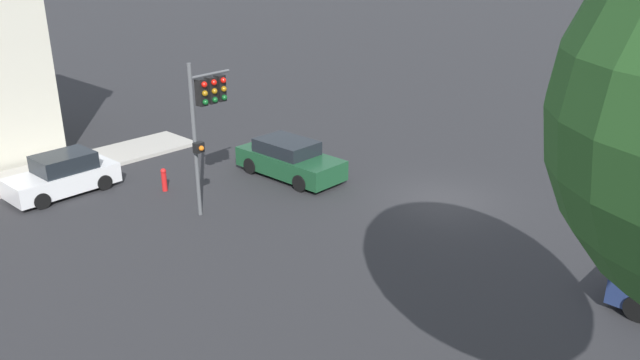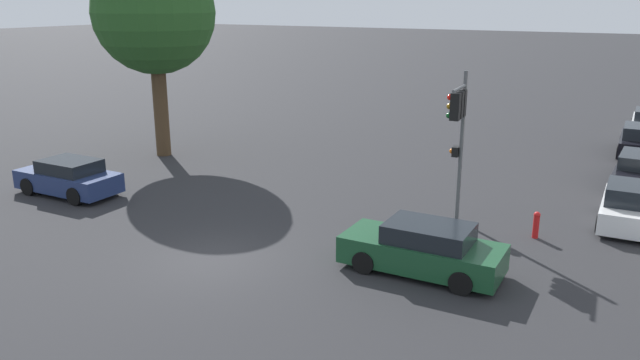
% 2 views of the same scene
% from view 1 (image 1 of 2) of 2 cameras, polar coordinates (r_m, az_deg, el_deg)
% --- Properties ---
extents(ground_plane, '(300.00, 300.00, 0.00)m').
position_cam_1_polar(ground_plane, '(23.88, 11.15, -1.75)').
color(ground_plane, '#28282B').
extents(traffic_signal, '(0.66, 1.86, 5.39)m').
position_cam_1_polar(traffic_signal, '(21.63, -10.30, 6.71)').
color(traffic_signal, '#515456').
rests_on(traffic_signal, ground_plane).
extents(crossing_car_1, '(4.68, 2.04, 1.52)m').
position_cam_1_polar(crossing_car_1, '(25.49, -2.82, 1.89)').
color(crossing_car_1, '#194728').
rests_on(crossing_car_1, ground_plane).
extents(parked_car_0, '(1.92, 4.04, 1.55)m').
position_cam_1_polar(parked_car_0, '(25.70, -22.45, 0.38)').
color(parked_car_0, silver).
rests_on(parked_car_0, ground_plane).
extents(fire_hydrant, '(0.22, 0.22, 0.92)m').
position_cam_1_polar(fire_hydrant, '(24.79, -14.07, 0.10)').
color(fire_hydrant, red).
rests_on(fire_hydrant, ground_plane).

